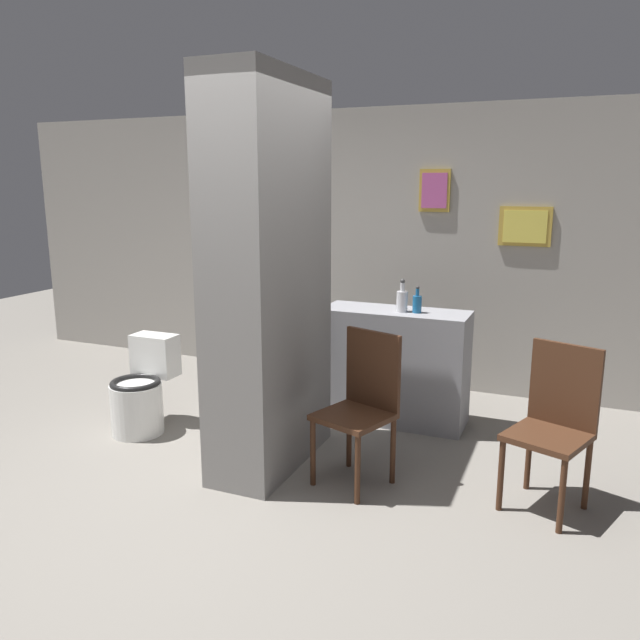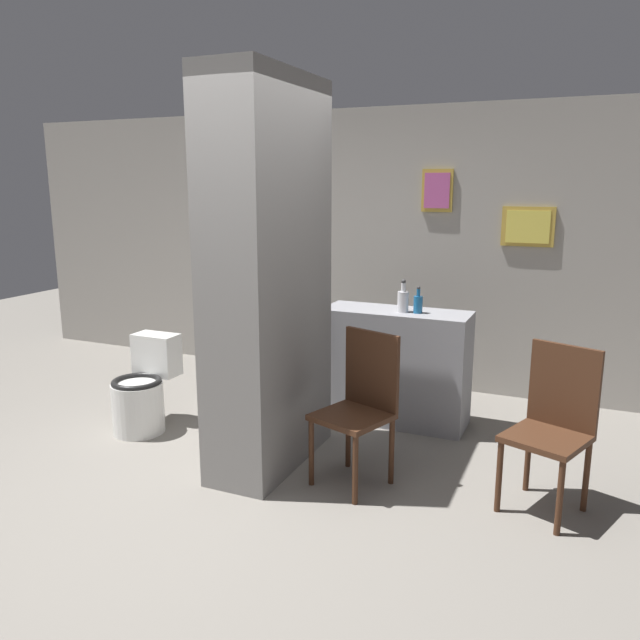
% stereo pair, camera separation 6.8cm
% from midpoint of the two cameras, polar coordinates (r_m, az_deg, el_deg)
% --- Properties ---
extents(ground_plane, '(14.00, 14.00, 0.00)m').
position_cam_midpoint_polar(ground_plane, '(4.15, -8.44, -15.24)').
color(ground_plane, slate).
extents(wall_back, '(8.00, 0.09, 2.60)m').
position_cam_midpoint_polar(wall_back, '(6.09, 4.42, 6.61)').
color(wall_back, gray).
rests_on(wall_back, ground_plane).
extents(pillar_center, '(0.49, 1.09, 2.60)m').
position_cam_midpoint_polar(pillar_center, '(4.16, -4.29, 3.86)').
color(pillar_center, gray).
rests_on(pillar_center, ground_plane).
extents(counter_shelf, '(1.17, 0.44, 0.93)m').
position_cam_midpoint_polar(counter_shelf, '(5.11, 7.26, -4.22)').
color(counter_shelf, gray).
rests_on(counter_shelf, ground_plane).
extents(toilet, '(0.40, 0.56, 0.73)m').
position_cam_midpoint_polar(toilet, '(5.12, -15.52, -6.36)').
color(toilet, silver).
rests_on(toilet, ground_plane).
extents(chair_near_pillar, '(0.54, 0.54, 0.99)m').
position_cam_midpoint_polar(chair_near_pillar, '(4.05, 4.19, -7.47)').
color(chair_near_pillar, '#422616').
rests_on(chair_near_pillar, ground_plane).
extents(chair_by_doorway, '(0.54, 0.54, 0.99)m').
position_cam_midpoint_polar(chair_by_doorway, '(3.98, 21.01, -8.68)').
color(chair_by_doorway, '#422616').
rests_on(chair_by_doorway, ground_plane).
extents(bicycle, '(1.75, 0.42, 0.78)m').
position_cam_midpoint_polar(bicycle, '(5.56, -2.18, -3.67)').
color(bicycle, black).
rests_on(bicycle, ground_plane).
extents(bottle_tall, '(0.09, 0.09, 0.26)m').
position_cam_midpoint_polar(bottle_tall, '(4.92, 7.99, 1.80)').
color(bottle_tall, silver).
rests_on(bottle_tall, counter_shelf).
extents(bottle_short, '(0.07, 0.07, 0.21)m').
position_cam_midpoint_polar(bottle_short, '(4.90, 9.35, 1.51)').
color(bottle_short, '#19598C').
rests_on(bottle_short, counter_shelf).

